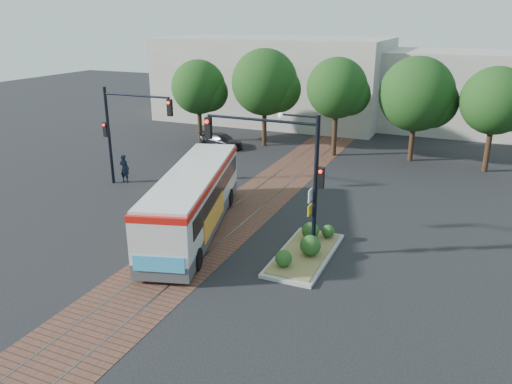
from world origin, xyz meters
TOP-DOWN VIEW (x-y plane):
  - ground at (0.00, 0.00)m, footprint 120.00×120.00m
  - trackbed at (0.00, 4.00)m, footprint 3.60×40.00m
  - tree_row at (1.21, 16.42)m, footprint 26.40×5.60m
  - warehouses at (-0.53, 28.75)m, footprint 40.00×13.00m
  - city_bus at (-1.09, -0.31)m, footprint 5.39×11.38m
  - traffic_island at (4.82, -0.90)m, footprint 2.20×5.20m
  - signal_pole_main at (3.86, -0.81)m, footprint 5.49×0.46m
  - signal_pole_left at (-8.37, 4.00)m, footprint 4.99×0.34m
  - officer at (-8.92, 4.45)m, footprint 0.67×0.45m
  - parked_car at (-7.44, 14.85)m, footprint 4.12×2.51m

SIDE VIEW (x-z plane):
  - ground at x=0.00m, z-range 0.00..0.00m
  - trackbed at x=0.00m, z-range 0.00..0.02m
  - traffic_island at x=4.82m, z-range -0.24..0.89m
  - parked_car at x=-7.44m, z-range 0.00..1.12m
  - officer at x=-8.92m, z-range 0.00..1.79m
  - city_bus at x=-1.09m, z-range 0.17..3.17m
  - warehouses at x=-0.53m, z-range -0.19..7.81m
  - signal_pole_left at x=-8.37m, z-range 0.86..6.86m
  - signal_pole_main at x=3.86m, z-range 1.16..7.16m
  - tree_row at x=1.21m, z-range 1.01..8.69m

